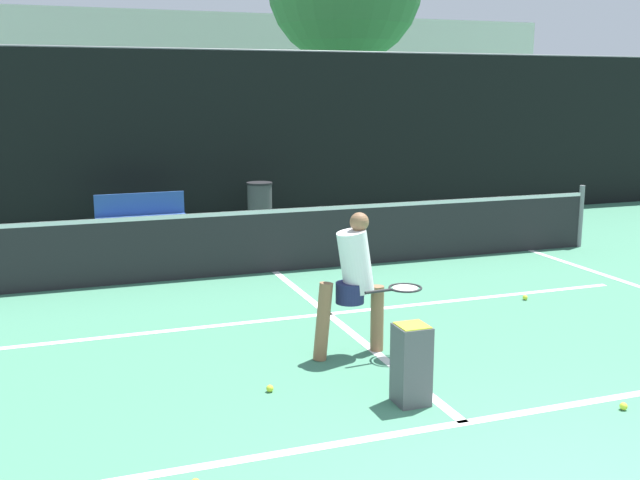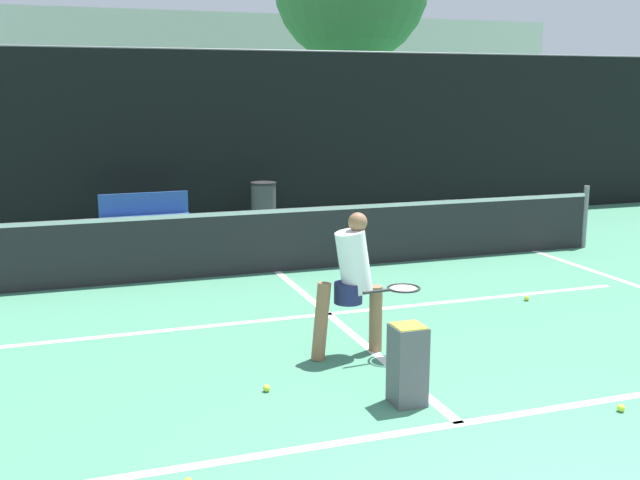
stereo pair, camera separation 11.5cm
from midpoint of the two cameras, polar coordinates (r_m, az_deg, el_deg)
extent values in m
cube|color=white|center=(6.39, 10.41, -13.53)|extent=(11.00, 0.10, 0.01)
cube|color=white|center=(9.12, 0.25, -5.65)|extent=(8.25, 0.10, 0.01)
cube|color=white|center=(8.71, 1.29, -6.48)|extent=(0.10, 5.51, 0.01)
cylinder|color=slate|center=(13.66, 19.00, 1.73)|extent=(0.09, 0.09, 1.07)
cube|color=#232326|center=(11.13, -3.78, -0.05)|extent=(11.00, 0.02, 0.95)
cube|color=white|center=(11.05, -3.81, 2.21)|extent=(11.00, 0.03, 0.06)
cube|color=black|center=(14.81, -8.11, 7.50)|extent=(24.00, 0.06, 3.41)
cylinder|color=slate|center=(14.80, -8.30, 14.18)|extent=(24.00, 0.04, 0.04)
cylinder|color=#8C6042|center=(7.81, 3.95, -5.99)|extent=(0.14, 0.14, 0.69)
cylinder|color=#8C6042|center=(7.53, -0.21, -6.23)|extent=(0.22, 0.16, 0.80)
cylinder|color=#1E234C|center=(7.58, 1.85, -4.04)|extent=(0.29, 0.29, 0.21)
cylinder|color=white|center=(7.53, 2.28, -1.66)|extent=(0.40, 0.31, 0.68)
sphere|color=#8C6042|center=(7.47, 2.58, 1.38)|extent=(0.19, 0.19, 0.19)
cylinder|color=#262628|center=(7.46, 4.03, -3.92)|extent=(0.30, 0.06, 0.03)
torus|color=#262628|center=(7.61, 6.08, -3.65)|extent=(0.37, 0.37, 0.02)
cylinder|color=beige|center=(7.61, 6.08, -3.65)|extent=(0.28, 0.28, 0.01)
sphere|color=#D1E033|center=(6.89, -4.32, -11.21)|extent=(0.07, 0.07, 0.07)
sphere|color=#D1E033|center=(10.06, 15.05, -4.25)|extent=(0.07, 0.07, 0.07)
sphere|color=#D1E033|center=(11.12, 1.77, -2.38)|extent=(0.07, 0.07, 0.07)
sphere|color=#D1E033|center=(6.98, 21.68, -11.69)|extent=(0.07, 0.07, 0.07)
cube|color=#4C4C51|center=(6.57, 6.47, -9.42)|extent=(0.28, 0.28, 0.70)
cube|color=#D1E033|center=(6.46, 6.54, -6.68)|extent=(0.25, 0.25, 0.06)
cube|color=#2D519E|center=(13.72, -13.65, 1.67)|extent=(1.60, 0.40, 0.04)
cube|color=#2D519E|center=(13.86, -13.79, 2.64)|extent=(1.59, 0.08, 0.42)
cube|color=#333338|center=(13.69, -16.24, 0.58)|extent=(0.06, 0.32, 0.44)
cube|color=#333338|center=(13.85, -11.01, 0.95)|extent=(0.06, 0.32, 0.44)
cylinder|color=#3F3F42|center=(14.28, -4.83, 2.40)|extent=(0.47, 0.47, 0.92)
cylinder|color=black|center=(14.21, -4.87, 4.32)|extent=(0.49, 0.49, 0.04)
cube|color=maroon|center=(17.43, -12.59, 3.76)|extent=(1.73, 4.28, 0.90)
cube|color=#1E2328|center=(17.14, -12.61, 6.18)|extent=(1.45, 2.57, 0.60)
cylinder|color=black|center=(18.91, -10.76, 3.94)|extent=(0.18, 0.60, 0.60)
cylinder|color=black|center=(16.23, -9.22, 2.80)|extent=(0.18, 0.60, 0.60)
cylinder|color=slate|center=(21.80, 2.85, 16.02)|extent=(0.16, 0.16, 8.91)
cylinder|color=brown|center=(22.54, 1.70, 9.72)|extent=(0.28, 0.28, 4.07)
cube|color=beige|center=(31.20, -14.48, 11.30)|extent=(36.00, 2.40, 5.68)
camera|label=1|loc=(0.06, -90.38, -0.08)|focal=42.00mm
camera|label=2|loc=(0.06, 89.62, 0.08)|focal=42.00mm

